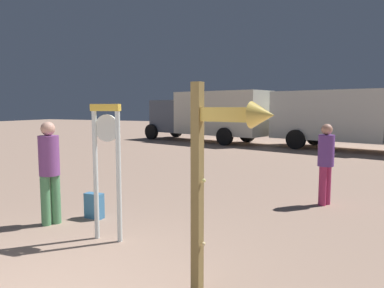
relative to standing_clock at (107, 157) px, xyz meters
name	(u,v)px	position (x,y,z in m)	size (l,w,h in m)	color
standing_clock	(107,157)	(0.00, 0.00, 0.00)	(0.48, 0.12, 2.00)	silver
arrow_sign	(221,158)	(2.08, -0.93, 0.23)	(0.88, 0.33, 2.21)	olive
person_near_clock	(49,168)	(-1.32, 0.20, -0.28)	(0.33, 0.33, 1.72)	#51935F
backpack	(94,206)	(-0.87, 0.76, -1.02)	(0.33, 0.20, 0.45)	teal
person_distant	(326,160)	(2.77, 3.34, -0.33)	(0.31, 0.31, 1.62)	#B92F62
box_truck_near	(346,117)	(2.91, 13.52, 0.26)	(7.34, 4.27, 2.68)	silver
box_truck_far	(209,114)	(-4.14, 14.69, 0.29)	(7.71, 4.22, 2.76)	silver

